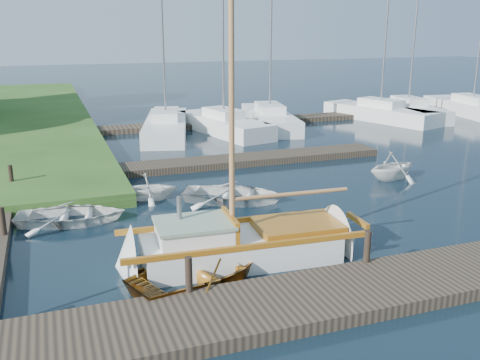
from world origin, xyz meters
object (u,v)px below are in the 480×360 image
object	(u,v)px
marina_boat_3	(270,117)
marina_boat_5	(380,112)
mooring_post_5	(11,176)
marina_boat_1	(166,125)
mooring_post_1	(189,274)
mooring_post_4	(3,221)
marina_boat_7	(472,108)
dinghy	(206,264)
tender_c	(233,192)
tender_b	(149,185)
marina_boat_2	(224,123)
tender_a	(71,212)
sailboat	(246,247)
tender_d	(393,164)
mooring_post_2	(367,246)
marina_boat_6	(408,109)

from	to	relation	value
marina_boat_3	marina_boat_5	bearing A→B (deg)	-81.27
mooring_post_5	marina_boat_1	distance (m)	12.14
mooring_post_1	mooring_post_4	world-z (taller)	same
marina_boat_5	marina_boat_7	xyz separation A→B (m)	(7.10, -0.53, -0.01)
dinghy	tender_c	size ratio (longest dim) A/B	1.10
dinghy	marina_boat_1	size ratio (longest dim) A/B	0.40
tender_b	marina_boat_2	bearing A→B (deg)	-17.92
tender_a	marina_boat_7	size ratio (longest dim) A/B	0.30
tender_a	marina_boat_1	world-z (taller)	marina_boat_1
mooring_post_5	marina_boat_2	distance (m)	13.98
sailboat	marina_boat_3	size ratio (longest dim) A/B	0.77
dinghy	tender_d	bearing A→B (deg)	-79.17
tender_b	marina_boat_3	size ratio (longest dim) A/B	0.16
mooring_post_4	tender_c	bearing A→B (deg)	11.28
mooring_post_4	mooring_post_2	bearing A→B (deg)	-30.47
sailboat	mooring_post_4	bearing A→B (deg)	155.15
mooring_post_4	marina_boat_5	distance (m)	26.27
dinghy	marina_boat_5	bearing A→B (deg)	-64.72
sailboat	tender_c	size ratio (longest dim) A/B	2.79
mooring_post_1	sailboat	bearing A→B (deg)	41.84
tender_a	tender_c	size ratio (longest dim) A/B	0.94
marina_boat_1	marina_boat_7	xyz separation A→B (m)	(21.37, -0.54, 0.01)
mooring_post_4	sailboat	xyz separation A→B (m)	(5.99, -3.22, -0.36)
dinghy	tender_b	xyz separation A→B (m)	(-0.12, 6.68, 0.12)
mooring_post_5	marina_boat_3	size ratio (longest dim) A/B	0.06
tender_b	tender_a	bearing A→B (deg)	131.34
mooring_post_5	tender_a	bearing A→B (deg)	-64.17
mooring_post_4	marina_boat_1	bearing A→B (deg)	61.67
sailboat	tender_c	bearing A→B (deg)	78.03
tender_a	marina_boat_7	distance (m)	30.05
mooring_post_2	sailboat	bearing A→B (deg)	144.66
mooring_post_1	marina_boat_1	distance (m)	19.71
marina_boat_1	marina_boat_2	bearing A→B (deg)	-87.08
mooring_post_4	tender_a	xyz separation A→B (m)	(1.84, 1.20, -0.36)
tender_d	marina_boat_7	distance (m)	18.98
marina_boat_7	mooring_post_1	bearing A→B (deg)	134.91
mooring_post_5	mooring_post_2	bearing A→B (deg)	-49.64
marina_boat_1	marina_boat_6	world-z (taller)	marina_boat_6
mooring_post_1	marina_boat_6	xyz separation A→B (m)	(20.34, 19.53, -0.12)
mooring_post_2	marina_boat_1	size ratio (longest dim) A/B	0.08
tender_a	marina_boat_6	size ratio (longest dim) A/B	0.30
sailboat	dinghy	xyz separation A→B (m)	(-1.30, -0.75, 0.06)
sailboat	marina_boat_6	xyz separation A→B (m)	(18.35, 17.75, 0.23)
mooring_post_4	tender_d	world-z (taller)	tender_d
mooring_post_1	tender_c	bearing A→B (deg)	63.09
marina_boat_1	marina_boat_6	distance (m)	16.61
tender_b	marina_boat_5	world-z (taller)	marina_boat_5
tender_d	marina_boat_6	bearing A→B (deg)	-51.56
mooring_post_2	sailboat	size ratio (longest dim) A/B	0.08
marina_boat_6	dinghy	bearing A→B (deg)	139.68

